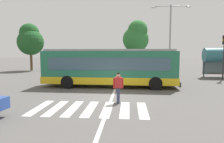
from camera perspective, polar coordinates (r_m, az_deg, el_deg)
name	(u,v)px	position (r m, az deg, el deg)	size (l,w,h in m)	color
ground_plane	(110,97)	(13.14, -0.48, -7.07)	(160.00, 160.00, 0.00)	#514F4C
city_transit_bus	(110,67)	(16.79, -0.64, 1.17)	(10.78, 2.81, 3.06)	black
pedestrian_crossing_street	(118,86)	(11.53, 1.74, -3.96)	(0.58, 0.44, 1.72)	#333856
parked_car_charcoal	(104,68)	(26.48, -2.33, 0.99)	(2.00, 4.56, 1.35)	black
parked_car_black	(124,68)	(25.75, 3.43, 0.86)	(2.04, 4.58, 1.35)	black
parked_car_white	(145,68)	(26.23, 9.09, 0.88)	(2.03, 4.58, 1.35)	black
traffic_light_far_corner	(224,50)	(23.60, 28.48, 5.24)	(0.33, 0.32, 4.48)	#28282B
twin_arm_street_lamp	(170,32)	(26.21, 15.74, 10.48)	(4.60, 0.32, 8.39)	#939399
background_tree_left	(30,40)	(33.46, -21.60, 8.18)	(3.85, 3.85, 7.03)	brown
background_tree_right	(136,37)	(31.10, 6.71, 9.48)	(3.83, 3.83, 7.42)	brown
crosswalk_painted_stripes	(90,109)	(10.62, -6.06, -10.16)	(5.69, 2.90, 0.01)	silver
lane_center_line	(114,91)	(15.08, 0.67, -5.41)	(0.16, 24.00, 0.01)	silver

